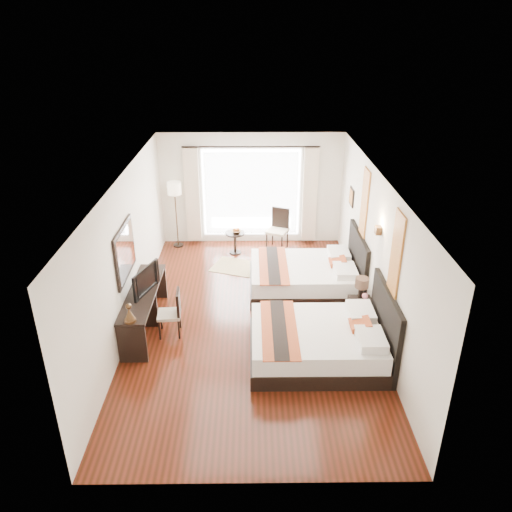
{
  "coord_description": "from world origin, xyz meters",
  "views": [
    {
      "loc": [
        -0.01,
        -8.13,
        5.23
      ],
      "look_at": [
        0.08,
        0.3,
        1.21
      ],
      "focal_mm": 35.0,
      "sensor_mm": 36.0,
      "label": 1
    }
  ],
  "objects_px": {
    "television": "(142,279)",
    "fruit_bowl": "(236,232)",
    "bed_near": "(322,341)",
    "side_table": "(235,243)",
    "window_chair": "(278,237)",
    "nightstand": "(360,313)",
    "table_lamp": "(362,284)",
    "bed_far": "(307,276)",
    "floor_lamp": "(175,193)",
    "vase": "(364,302)",
    "desk_chair": "(171,321)",
    "console_desk": "(144,309)"
  },
  "relations": [
    {
      "from": "console_desk",
      "to": "side_table",
      "type": "xyz_separation_m",
      "value": [
        1.59,
        3.23,
        -0.11
      ]
    },
    {
      "from": "nightstand",
      "to": "desk_chair",
      "type": "height_order",
      "value": "desk_chair"
    },
    {
      "from": "television",
      "to": "window_chair",
      "type": "height_order",
      "value": "television"
    },
    {
      "from": "television",
      "to": "desk_chair",
      "type": "bearing_deg",
      "value": -96.62
    },
    {
      "from": "bed_far",
      "to": "nightstand",
      "type": "height_order",
      "value": "bed_far"
    },
    {
      "from": "floor_lamp",
      "to": "side_table",
      "type": "height_order",
      "value": "floor_lamp"
    },
    {
      "from": "nightstand",
      "to": "desk_chair",
      "type": "relative_size",
      "value": 0.59
    },
    {
      "from": "side_table",
      "to": "fruit_bowl",
      "type": "relative_size",
      "value": 2.43
    },
    {
      "from": "vase",
      "to": "window_chair",
      "type": "height_order",
      "value": "window_chair"
    },
    {
      "from": "console_desk",
      "to": "desk_chair",
      "type": "height_order",
      "value": "desk_chair"
    },
    {
      "from": "vase",
      "to": "console_desk",
      "type": "height_order",
      "value": "console_desk"
    },
    {
      "from": "vase",
      "to": "floor_lamp",
      "type": "xyz_separation_m",
      "value": [
        -3.91,
        3.76,
        0.85
      ]
    },
    {
      "from": "television",
      "to": "fruit_bowl",
      "type": "height_order",
      "value": "television"
    },
    {
      "from": "bed_far",
      "to": "side_table",
      "type": "relative_size",
      "value": 4.18
    },
    {
      "from": "bed_near",
      "to": "nightstand",
      "type": "bearing_deg",
      "value": 50.17
    },
    {
      "from": "bed_far",
      "to": "television",
      "type": "height_order",
      "value": "bed_far"
    },
    {
      "from": "desk_chair",
      "to": "bed_far",
      "type": "bearing_deg",
      "value": -153.14
    },
    {
      "from": "table_lamp",
      "to": "bed_near",
      "type": "bearing_deg",
      "value": -126.52
    },
    {
      "from": "bed_far",
      "to": "fruit_bowl",
      "type": "distance_m",
      "value": 2.41
    },
    {
      "from": "bed_far",
      "to": "floor_lamp",
      "type": "bearing_deg",
      "value": 142.74
    },
    {
      "from": "fruit_bowl",
      "to": "nightstand",
      "type": "bearing_deg",
      "value": -52.91
    },
    {
      "from": "television",
      "to": "window_chair",
      "type": "xyz_separation_m",
      "value": [
        2.62,
        3.49,
        -0.69
      ]
    },
    {
      "from": "television",
      "to": "side_table",
      "type": "distance_m",
      "value": 3.67
    },
    {
      "from": "nightstand",
      "to": "floor_lamp",
      "type": "distance_m",
      "value": 5.45
    },
    {
      "from": "side_table",
      "to": "nightstand",
      "type": "bearing_deg",
      "value": -52.78
    },
    {
      "from": "side_table",
      "to": "fruit_bowl",
      "type": "xyz_separation_m",
      "value": [
        0.03,
        -0.03,
        0.3
      ]
    },
    {
      "from": "vase",
      "to": "fruit_bowl",
      "type": "distance_m",
      "value": 4.09
    },
    {
      "from": "table_lamp",
      "to": "side_table",
      "type": "bearing_deg",
      "value": 128.71
    },
    {
      "from": "television",
      "to": "desk_chair",
      "type": "height_order",
      "value": "television"
    },
    {
      "from": "side_table",
      "to": "window_chair",
      "type": "distance_m",
      "value": 1.08
    },
    {
      "from": "bed_near",
      "to": "table_lamp",
      "type": "relative_size",
      "value": 5.65
    },
    {
      "from": "bed_near",
      "to": "bed_far",
      "type": "distance_m",
      "value": 2.36
    },
    {
      "from": "bed_far",
      "to": "television",
      "type": "distance_m",
      "value": 3.49
    },
    {
      "from": "desk_chair",
      "to": "side_table",
      "type": "bearing_deg",
      "value": -111.56
    },
    {
      "from": "window_chair",
      "to": "vase",
      "type": "bearing_deg",
      "value": 45.13
    },
    {
      "from": "vase",
      "to": "desk_chair",
      "type": "distance_m",
      "value": 3.55
    },
    {
      "from": "bed_near",
      "to": "television",
      "type": "height_order",
      "value": "bed_near"
    },
    {
      "from": "bed_near",
      "to": "fruit_bowl",
      "type": "distance_m",
      "value": 4.48
    },
    {
      "from": "bed_far",
      "to": "desk_chair",
      "type": "bearing_deg",
      "value": -148.8
    },
    {
      "from": "bed_far",
      "to": "table_lamp",
      "type": "xyz_separation_m",
      "value": [
        0.87,
        -1.18,
        0.44
      ]
    },
    {
      "from": "side_table",
      "to": "bed_near",
      "type": "bearing_deg",
      "value": -69.61
    },
    {
      "from": "nightstand",
      "to": "side_table",
      "type": "height_order",
      "value": "side_table"
    },
    {
      "from": "desk_chair",
      "to": "floor_lamp",
      "type": "distance_m",
      "value": 4.09
    },
    {
      "from": "table_lamp",
      "to": "console_desk",
      "type": "xyz_separation_m",
      "value": [
        -4.03,
        -0.18,
        -0.4
      ]
    },
    {
      "from": "nightstand",
      "to": "bed_far",
      "type": "bearing_deg",
      "value": 122.86
    },
    {
      "from": "floor_lamp",
      "to": "window_chair",
      "type": "distance_m",
      "value": 2.75
    },
    {
      "from": "table_lamp",
      "to": "console_desk",
      "type": "distance_m",
      "value": 4.06
    },
    {
      "from": "bed_near",
      "to": "side_table",
      "type": "height_order",
      "value": "bed_near"
    },
    {
      "from": "bed_near",
      "to": "floor_lamp",
      "type": "bearing_deg",
      "value": 123.03
    },
    {
      "from": "bed_near",
      "to": "console_desk",
      "type": "xyz_separation_m",
      "value": [
        -3.16,
        0.99,
        0.05
      ]
    }
  ]
}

